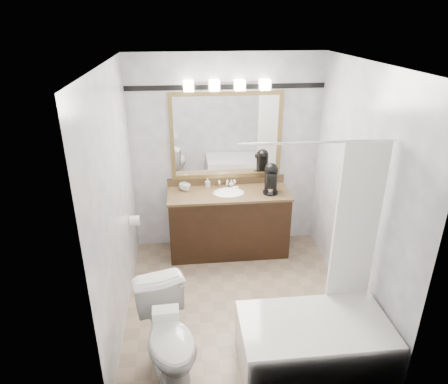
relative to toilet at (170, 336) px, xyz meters
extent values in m
cube|color=#8C755E|center=(0.72, 0.89, -0.40)|extent=(2.40, 2.60, 0.01)
cube|color=white|center=(0.72, 0.89, 2.11)|extent=(2.40, 2.60, 0.01)
cube|color=white|center=(0.72, 2.20, 0.85)|extent=(2.40, 0.01, 2.50)
cube|color=white|center=(0.72, -0.41, 0.85)|extent=(2.40, 0.01, 2.50)
cube|color=white|center=(-0.48, 0.89, 0.85)|extent=(0.01, 2.60, 2.50)
cube|color=white|center=(1.93, 0.89, 0.85)|extent=(0.01, 2.60, 2.50)
cube|color=black|center=(0.72, 1.91, 0.01)|extent=(1.50, 0.55, 0.82)
cube|color=olive|center=(0.72, 1.91, 0.44)|extent=(1.53, 0.58, 0.03)
cube|color=olive|center=(0.72, 2.18, 0.50)|extent=(1.53, 0.03, 0.10)
ellipsoid|color=white|center=(0.72, 1.91, 0.42)|extent=(0.44, 0.34, 0.14)
cube|color=olive|center=(0.72, 2.17, 1.63)|extent=(1.40, 0.04, 0.05)
cube|color=olive|center=(0.72, 2.17, 0.58)|extent=(1.40, 0.04, 0.05)
cube|color=olive|center=(0.05, 2.17, 1.10)|extent=(0.05, 0.04, 1.00)
cube|color=olive|center=(1.40, 2.17, 1.10)|extent=(0.05, 0.04, 1.00)
cube|color=white|center=(0.72, 2.18, 1.10)|extent=(1.30, 0.01, 1.00)
cube|color=silver|center=(0.72, 2.16, 1.75)|extent=(0.90, 0.05, 0.03)
cube|color=white|center=(0.27, 2.11, 1.73)|extent=(0.12, 0.12, 0.12)
cube|color=white|center=(0.57, 2.11, 1.73)|extent=(0.12, 0.12, 0.12)
cube|color=white|center=(0.87, 2.11, 1.73)|extent=(0.12, 0.12, 0.12)
cube|color=white|center=(1.17, 2.11, 1.73)|extent=(0.12, 0.12, 0.12)
cube|color=black|center=(0.72, 2.19, 1.70)|extent=(2.40, 0.01, 0.06)
cube|color=white|center=(1.25, -0.03, -0.17)|extent=(1.30, 0.72, 0.45)
cylinder|color=silver|center=(1.25, 0.35, 1.55)|extent=(1.30, 0.02, 0.02)
cube|color=white|center=(1.67, 0.34, 0.78)|extent=(0.40, 0.04, 1.55)
cylinder|color=white|center=(-0.42, 1.56, 0.30)|extent=(0.11, 0.12, 0.12)
imported|color=white|center=(0.00, 0.00, 0.00)|extent=(0.64, 0.88, 0.80)
cube|color=white|center=(0.00, -0.23, 0.44)|extent=(0.20, 0.12, 0.08)
cylinder|color=black|center=(1.24, 1.83, 0.46)|extent=(0.19, 0.19, 0.02)
cylinder|color=black|center=(1.25, 1.89, 0.60)|extent=(0.16, 0.16, 0.28)
sphere|color=black|center=(1.25, 1.89, 0.74)|extent=(0.17, 0.17, 0.17)
cube|color=black|center=(1.23, 1.81, 0.69)|extent=(0.13, 0.13, 0.05)
cylinder|color=silver|center=(1.23, 1.81, 0.49)|extent=(0.06, 0.06, 0.06)
imported|color=white|center=(0.17, 2.05, 0.50)|extent=(0.15, 0.15, 0.09)
imported|color=white|center=(0.21, 2.02, 0.49)|extent=(0.11, 0.11, 0.09)
imported|color=white|center=(0.47, 2.10, 0.51)|extent=(0.07, 0.07, 0.12)
imported|color=white|center=(0.78, 2.10, 0.49)|extent=(0.09, 0.09, 0.09)
cube|color=beige|center=(0.83, 2.03, 0.46)|extent=(0.07, 0.05, 0.02)
camera|label=1|loc=(0.18, -2.62, 2.48)|focal=32.00mm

